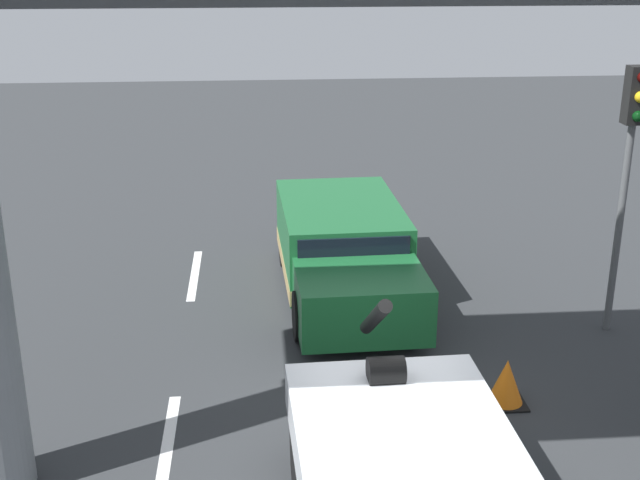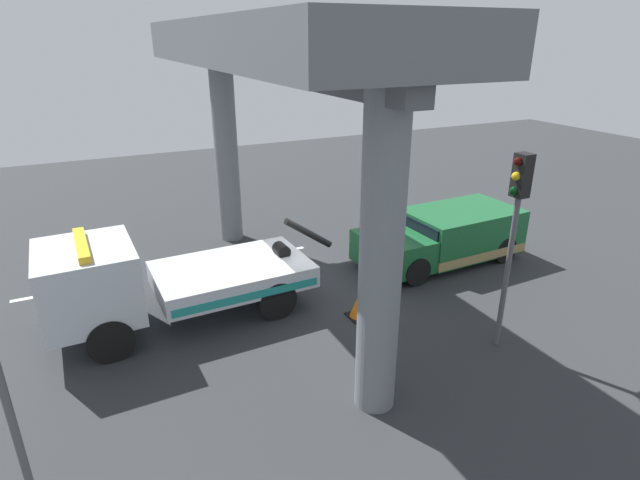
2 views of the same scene
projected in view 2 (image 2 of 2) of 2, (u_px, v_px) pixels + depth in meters
name	position (u px, v px, depth m)	size (l,w,h in m)	color
ground_plane	(302.00, 293.00, 14.12)	(60.00, 40.00, 0.10)	#2D3033
lane_stripe_west	(418.00, 226.00, 18.90)	(2.60, 0.16, 0.01)	silver
lane_stripe_mid	(267.00, 254.00, 16.49)	(2.60, 0.16, 0.01)	silver
lane_stripe_east	(63.00, 292.00, 14.07)	(2.60, 0.16, 0.01)	silver
tow_truck_white	(154.00, 280.00, 12.07)	(7.29, 2.58, 2.46)	silver
towed_van_green	(446.00, 237.00, 15.79)	(5.26, 2.35, 1.58)	#195B2D
overpass_structure	(275.00, 66.00, 11.63)	(3.60, 11.55, 6.97)	slate
traffic_light_near	(516.00, 211.00, 10.49)	(0.39, 0.32, 4.45)	#515456
traffic_cone_orange	(360.00, 305.00, 12.72)	(0.58, 0.58, 0.69)	orange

